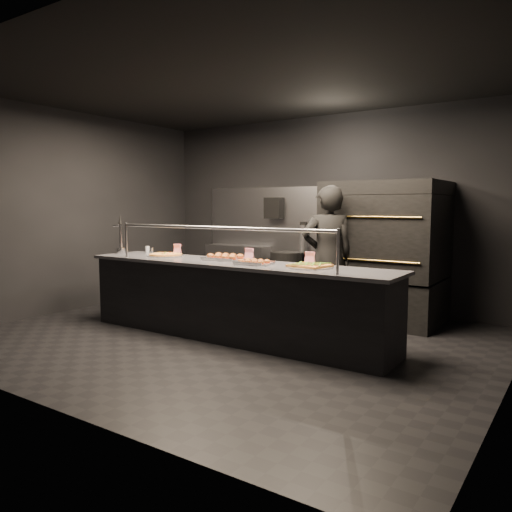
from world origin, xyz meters
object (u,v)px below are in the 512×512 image
round_pizza (166,255)px  square_pizza (310,266)px  service_counter (232,300)px  beer_tap (121,242)px  slider_tray_a (225,257)px  trash_bin (286,278)px  pizza_oven (385,251)px  prep_shelf (238,271)px  fire_extinguisher (303,238)px  worker (327,257)px  towel_dispenser (274,208)px  slider_tray_b (254,262)px

round_pizza → square_pizza: 2.20m
service_counter → beer_tap: (-1.95, -0.01, 0.61)m
slider_tray_a → trash_bin: size_ratio=0.69×
service_counter → pizza_oven: bearing=57.7°
pizza_oven → prep_shelf: 2.88m
service_counter → fire_extinguisher: 2.50m
worker → towel_dispenser: bearing=-76.7°
trash_bin → square_pizza: bearing=-53.9°
worker → slider_tray_b: bearing=34.5°
slider_tray_a → slider_tray_b: slider_tray_a is taller
pizza_oven → fire_extinguisher: (-1.55, 0.50, 0.09)m
towel_dispenser → slider_tray_b: 2.81m
service_counter → towel_dispenser: 2.78m
pizza_oven → fire_extinguisher: pizza_oven is taller
beer_tap → slider_tray_a: beer_tap is taller
square_pizza → trash_bin: (-1.53, 2.10, -0.51)m
pizza_oven → trash_bin: (-1.72, 0.24, -0.54)m
fire_extinguisher → pizza_oven: bearing=-17.9°
round_pizza → slider_tray_a: slider_tray_a is taller
fire_extinguisher → slider_tray_b: 2.56m
prep_shelf → worker: worker is taller
fire_extinguisher → round_pizza: size_ratio=1.01×
service_counter → worker: size_ratio=2.22×
service_counter → trash_bin: size_ratio=4.82×
prep_shelf → trash_bin: (1.08, -0.18, -0.02)m
prep_shelf → worker: size_ratio=0.65×
prep_shelf → round_pizza: bearing=-79.3°
towel_dispenser → worker: size_ratio=0.19×
trash_bin → fire_extinguisher: bearing=57.4°
square_pizza → trash_bin: square_pizza is taller
slider_tray_b → worker: (0.36, 1.15, -0.02)m
prep_shelf → slider_tray_b: 3.11m
pizza_oven → slider_tray_a: 2.25m
fire_extinguisher → round_pizza: (-0.83, -2.31, -0.12)m
service_counter → beer_tap: beer_tap is taller
towel_dispenser → trash_bin: bearing=-33.2°
prep_shelf → beer_tap: 2.44m
towel_dispenser → prep_shelf: bearing=-174.3°
worker → prep_shelf: bearing=-65.9°
prep_shelf → towel_dispenser: size_ratio=3.43×
round_pizza → slider_tray_b: bearing=-5.5°
slider_tray_a → worker: bearing=45.3°
slider_tray_a → fire_extinguisher: bearing=93.3°
slider_tray_b → square_pizza: (0.66, 0.10, -0.01)m
trash_bin → worker: bearing=-40.3°
prep_shelf → fire_extinguisher: size_ratio=2.38×
round_pizza → square_pizza: square_pizza is taller
round_pizza → worker: size_ratio=0.27×
pizza_oven → fire_extinguisher: bearing=162.1°
slider_tray_a → square_pizza: bearing=-5.1°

